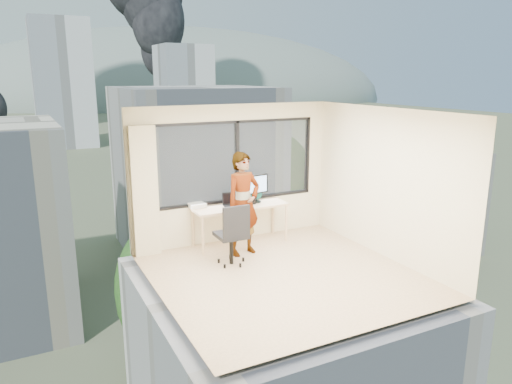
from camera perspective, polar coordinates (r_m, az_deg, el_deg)
floor at (r=7.84m, az=3.34°, el=-9.76°), size 4.00×4.00×0.01m
ceiling at (r=7.21m, az=3.63°, el=9.55°), size 4.00×4.00×0.01m
wall_front at (r=5.85m, az=13.39°, el=-4.82°), size 4.00×0.01×2.60m
wall_left at (r=6.67m, az=-11.56°, el=-2.41°), size 0.01×4.00×2.60m
wall_right at (r=8.58m, az=15.11°, el=0.98°), size 0.01×4.00×2.60m
window_wall at (r=9.14m, az=-2.55°, el=3.65°), size 3.30×0.16×1.55m
curtain at (r=8.54m, az=-13.07°, el=0.02°), size 0.45×0.14×2.30m
desk at (r=9.09m, az=-1.88°, el=-3.86°), size 1.80×0.60×0.75m
chair at (r=8.08m, az=-2.98°, el=-4.90°), size 0.56×0.56×1.09m
person at (r=8.43m, az=-1.50°, el=-1.42°), size 0.74×0.56×1.84m
monitor at (r=9.14m, az=-0.05°, el=0.44°), size 0.55×0.18×0.54m
game_console at (r=8.92m, az=-7.04°, el=-1.55°), size 0.32×0.27×0.07m
laptop at (r=8.91m, az=-2.76°, el=-1.00°), size 0.38×0.39×0.22m
cellphone at (r=8.77m, az=-3.19°, el=-1.95°), size 0.11×0.06×0.01m
pen_cup at (r=9.06m, az=-0.24°, el=-1.14°), size 0.09×0.09×0.09m
handbag at (r=9.34m, az=-0.07°, el=-0.30°), size 0.30×0.20×0.22m
exterior_ground at (r=127.42m, az=-24.94°, el=4.75°), size 400.00×400.00×0.04m
near_bldg_b at (r=47.77m, az=-7.14°, el=2.63°), size 14.00×13.00×16.00m
near_bldg_c at (r=49.48m, az=17.21°, el=-1.06°), size 12.00×10.00×10.00m
far_tower_b at (r=126.76m, az=-21.96°, el=11.82°), size 13.00×13.00×30.00m
far_tower_c at (r=154.14m, az=-8.53°, el=12.07°), size 15.00×15.00×26.00m
hill_b at (r=342.70m, az=-9.27°, el=10.71°), size 300.00×220.00×96.00m
tree_b at (r=28.35m, az=-8.48°, el=-12.86°), size 7.60×7.60×9.00m
tree_c at (r=54.21m, az=2.22°, el=0.82°), size 8.40×8.40×10.00m
smoke_plume_b at (r=187.23m, az=-8.86°, el=20.92°), size 30.00×18.00×70.00m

